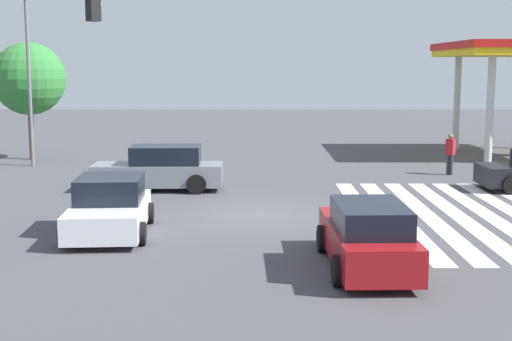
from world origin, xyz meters
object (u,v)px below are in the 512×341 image
(car_2, at_px, (110,208))
(tree_corner_c, at_px, (29,79))
(car_3, at_px, (160,169))
(car_0, at_px, (367,237))
(street_light_pole_a, at_px, (28,63))
(pedestrian, at_px, (450,152))

(car_2, xyz_separation_m, tree_corner_c, (15.86, 7.11, 3.26))
(tree_corner_c, bearing_deg, car_3, -139.53)
(car_2, distance_m, tree_corner_c, 17.69)
(car_2, distance_m, car_3, 7.00)
(car_3, bearing_deg, car_2, 85.05)
(car_0, distance_m, street_light_pole_a, 21.77)
(car_3, xyz_separation_m, tree_corner_c, (8.88, 7.58, 3.20))
(car_0, bearing_deg, car_2, 60.78)
(car_0, height_order, tree_corner_c, tree_corner_c)
(car_3, relative_size, tree_corner_c, 0.84)
(car_0, xyz_separation_m, car_3, (10.44, 6.15, 0.04))
(pedestrian, relative_size, street_light_pole_a, 0.22)
(pedestrian, bearing_deg, tree_corner_c, -59.69)
(car_0, distance_m, car_3, 12.12)
(street_light_pole_a, bearing_deg, tree_corner_c, 17.88)
(car_0, relative_size, car_2, 1.05)
(car_0, xyz_separation_m, tree_corner_c, (19.33, 13.73, 3.24))
(car_0, distance_m, tree_corner_c, 23.93)
(car_2, xyz_separation_m, street_light_pole_a, (13.55, 6.37, 4.02))
(car_0, relative_size, car_3, 0.95)
(car_0, xyz_separation_m, street_light_pole_a, (17.01, 12.98, 4.00))
(street_light_pole_a, bearing_deg, car_2, -154.82)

